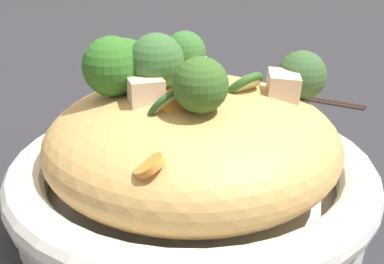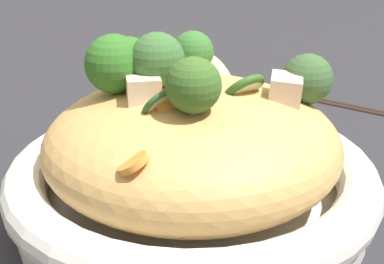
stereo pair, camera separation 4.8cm
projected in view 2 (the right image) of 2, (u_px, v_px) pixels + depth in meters
name	position (u px, v px, depth m)	size (l,w,h in m)	color
ground_plane	(192.00, 213.00, 0.52)	(3.00, 3.00, 0.00)	#28272C
serving_bowl	(192.00, 184.00, 0.50)	(0.34, 0.34, 0.06)	white
noodle_heap	(192.00, 142.00, 0.49)	(0.26, 0.26, 0.10)	tan
broccoli_florets	(177.00, 68.00, 0.47)	(0.17, 0.23, 0.08)	#98B477
carrot_coins	(166.00, 112.00, 0.44)	(0.19, 0.04, 0.04)	orange
zucchini_slices	(214.00, 86.00, 0.48)	(0.16, 0.10, 0.04)	beige
chicken_chunks	(202.00, 84.00, 0.50)	(0.15, 0.17, 0.04)	beige
chopsticks_pair	(316.00, 98.00, 0.81)	(0.10, 0.21, 0.01)	black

